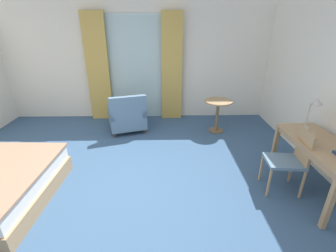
% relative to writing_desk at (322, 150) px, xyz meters
% --- Properties ---
extents(ground, '(6.87, 6.46, 0.10)m').
position_rel_writing_desk_xyz_m(ground, '(-2.73, 0.10, -0.71)').
color(ground, '#38567A').
extents(wall_back, '(6.47, 0.12, 2.74)m').
position_rel_writing_desk_xyz_m(wall_back, '(-2.73, 3.06, 0.71)').
color(wall_back, white).
rests_on(wall_back, ground).
extents(balcony_glass_door, '(1.29, 0.02, 2.41)m').
position_rel_writing_desk_xyz_m(balcony_glass_door, '(-2.78, 2.98, 0.55)').
color(balcony_glass_door, silver).
rests_on(balcony_glass_door, ground).
extents(curtain_panel_left, '(0.51, 0.10, 2.47)m').
position_rel_writing_desk_xyz_m(curtain_panel_left, '(-3.65, 2.88, 0.57)').
color(curtain_panel_left, tan).
rests_on(curtain_panel_left, ground).
extents(curtain_panel_right, '(0.49, 0.10, 2.47)m').
position_rel_writing_desk_xyz_m(curtain_panel_right, '(-1.92, 2.88, 0.57)').
color(curtain_panel_right, tan).
rests_on(curtain_panel_right, ground).
extents(writing_desk, '(0.63, 1.42, 0.75)m').
position_rel_writing_desk_xyz_m(writing_desk, '(0.00, 0.00, 0.00)').
color(writing_desk, tan).
rests_on(writing_desk, ground).
extents(desk_chair, '(0.52, 0.45, 0.92)m').
position_rel_writing_desk_xyz_m(desk_chair, '(-0.37, 0.03, -0.14)').
color(desk_chair, slate).
rests_on(desk_chair, ground).
extents(desk_lamp, '(0.24, 0.16, 0.49)m').
position_rel_writing_desk_xyz_m(desk_lamp, '(0.09, 0.50, 0.46)').
color(desk_lamp, '#B7B2A8').
rests_on(desk_lamp, writing_desk).
extents(armchair_by_window, '(0.94, 0.95, 0.86)m').
position_rel_writing_desk_xyz_m(armchair_by_window, '(-2.92, 2.10, -0.33)').
color(armchair_by_window, slate).
rests_on(armchair_by_window, ground).
extents(round_cafe_table, '(0.59, 0.59, 0.71)m').
position_rel_writing_desk_xyz_m(round_cafe_table, '(-0.95, 2.04, -0.15)').
color(round_cafe_table, tan).
rests_on(round_cafe_table, ground).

